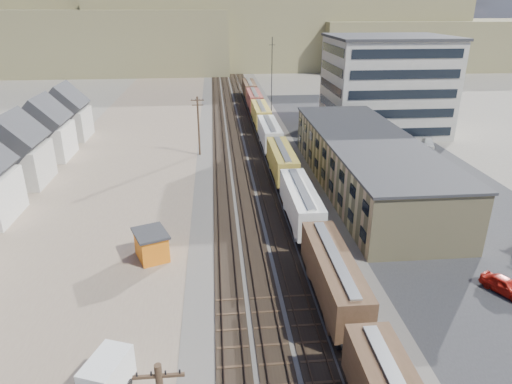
{
  "coord_description": "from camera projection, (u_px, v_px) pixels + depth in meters",
  "views": [
    {
      "loc": [
        -5.73,
        -33.23,
        24.08
      ],
      "look_at": [
        -1.1,
        17.38,
        3.0
      ],
      "focal_mm": 32.0,
      "sensor_mm": 36.0,
      "label": 1
    }
  ],
  "objects": [
    {
      "name": "asphalt_lot",
      "position": [
        387.0,
        163.0,
        74.31
      ],
      "size": [
        26.0,
        120.0,
        0.04
      ],
      "primitive_type": "cube",
      "color": "#232326",
      "rests_on": "ground"
    },
    {
      "name": "maintenance_shed",
      "position": [
        151.0,
        245.0,
        46.09
      ],
      "size": [
        4.32,
        4.83,
        2.91
      ],
      "color": "orange",
      "rests_on": "ground"
    },
    {
      "name": "office_tower",
      "position": [
        386.0,
        85.0,
        89.63
      ],
      "size": [
        22.6,
        18.6,
        18.45
      ],
      "color": "#9E998E",
      "rests_on": "ground"
    },
    {
      "name": "radio_mast",
      "position": [
        272.0,
        83.0,
        92.48
      ],
      "size": [
        1.2,
        0.16,
        18.0
      ],
      "color": "black",
      "rests_on": "ground"
    },
    {
      "name": "hills_north",
      "position": [
        226.0,
        29.0,
        189.35
      ],
      "size": [
        265.0,
        80.0,
        32.0
      ],
      "color": "brown",
      "rests_on": "ground"
    },
    {
      "name": "ground",
      "position": [
        286.0,
        298.0,
        40.27
      ],
      "size": [
        300.0,
        300.0,
        0.0
      ],
      "primitive_type": "plane",
      "color": "#6B6356",
      "rests_on": "ground"
    },
    {
      "name": "parked_car_red",
      "position": [
        505.0,
        286.0,
        40.7
      ],
      "size": [
        3.47,
        4.62,
        1.47
      ],
      "primitive_type": "imported",
      "rotation": [
        0.0,
        0.0,
        0.46
      ],
      "color": "#AB190F",
      "rests_on": "ground"
    },
    {
      "name": "ballast_bed",
      "position": [
        246.0,
        141.0,
        86.26
      ],
      "size": [
        18.0,
        200.0,
        0.06
      ],
      "primitive_type": "cube",
      "color": "#4C4742",
      "rests_on": "ground"
    },
    {
      "name": "dirt_yard",
      "position": [
        130.0,
        161.0,
        75.38
      ],
      "size": [
        24.0,
        180.0,
        0.03
      ],
      "primitive_type": "cube",
      "color": "#7A6554",
      "rests_on": "ground"
    },
    {
      "name": "utility_pole_north",
      "position": [
        199.0,
        125.0,
        76.16
      ],
      "size": [
        2.2,
        0.32,
        10.0
      ],
      "color": "#382619",
      "rests_on": "ground"
    },
    {
      "name": "warehouse",
      "position": [
        366.0,
        163.0,
        63.13
      ],
      "size": [
        12.4,
        40.4,
        7.25
      ],
      "color": "tan",
      "rests_on": "ground"
    },
    {
      "name": "parked_car_blue",
      "position": [
        378.0,
        157.0,
        75.09
      ],
      "size": [
        4.38,
        5.44,
        1.38
      ],
      "primitive_type": "imported",
      "rotation": [
        0.0,
        0.0,
        0.5
      ],
      "color": "navy",
      "rests_on": "ground"
    },
    {
      "name": "freight_train",
      "position": [
        275.0,
        146.0,
        73.53
      ],
      "size": [
        3.0,
        119.74,
        4.46
      ],
      "color": "black",
      "rests_on": "ground"
    },
    {
      "name": "rail_tracks",
      "position": [
        243.0,
        140.0,
        86.18
      ],
      "size": [
        11.4,
        200.0,
        0.24
      ],
      "color": "black",
      "rests_on": "ground"
    },
    {
      "name": "parked_car_far",
      "position": [
        428.0,
        143.0,
        81.93
      ],
      "size": [
        3.4,
        5.18,
        1.64
      ],
      "primitive_type": "imported",
      "rotation": [
        0.0,
        0.0,
        -0.33
      ],
      "color": "silver",
      "rests_on": "ground"
    }
  ]
}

